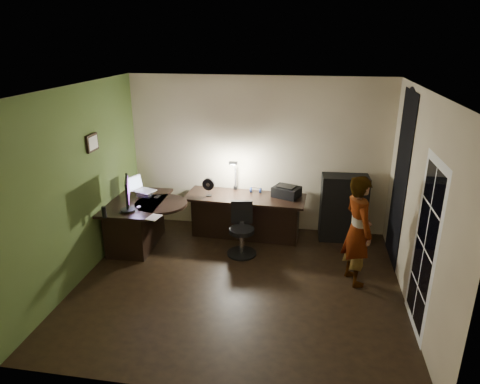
% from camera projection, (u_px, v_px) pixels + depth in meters
% --- Properties ---
extents(floor, '(4.50, 4.00, 0.01)m').
position_uv_depth(floor, '(238.00, 284.00, 6.05)').
color(floor, black).
rests_on(floor, ground).
extents(ceiling, '(4.50, 4.00, 0.01)m').
position_uv_depth(ceiling, '(238.00, 89.00, 5.11)').
color(ceiling, silver).
rests_on(ceiling, floor).
extents(wall_back, '(4.50, 0.01, 2.70)m').
position_uv_depth(wall_back, '(258.00, 155.00, 7.44)').
color(wall_back, '#BCAD8C').
rests_on(wall_back, floor).
extents(wall_front, '(4.50, 0.01, 2.70)m').
position_uv_depth(wall_front, '(199.00, 274.00, 3.72)').
color(wall_front, '#BCAD8C').
rests_on(wall_front, floor).
extents(wall_left, '(0.01, 4.00, 2.70)m').
position_uv_depth(wall_left, '(78.00, 185.00, 5.93)').
color(wall_left, '#BCAD8C').
rests_on(wall_left, floor).
extents(wall_right, '(0.01, 4.00, 2.70)m').
position_uv_depth(wall_right, '(419.00, 205.00, 5.23)').
color(wall_right, '#BCAD8C').
rests_on(wall_right, floor).
extents(green_wall_overlay, '(0.00, 4.00, 2.70)m').
position_uv_depth(green_wall_overlay, '(79.00, 185.00, 5.93)').
color(green_wall_overlay, '#425725').
rests_on(green_wall_overlay, floor).
extents(arched_doorway, '(0.01, 0.90, 2.60)m').
position_uv_depth(arched_doorway, '(400.00, 180.00, 6.32)').
color(arched_doorway, black).
rests_on(arched_doorway, floor).
extents(french_door, '(0.02, 0.92, 2.10)m').
position_uv_depth(french_door, '(425.00, 248.00, 4.83)').
color(french_door, white).
rests_on(french_door, floor).
extents(framed_picture, '(0.04, 0.30, 0.25)m').
position_uv_depth(framed_picture, '(92.00, 143.00, 6.17)').
color(framed_picture, black).
rests_on(framed_picture, wall_left).
extents(desk_left, '(0.88, 1.39, 0.79)m').
position_uv_depth(desk_left, '(138.00, 224.00, 7.04)').
color(desk_left, black).
rests_on(desk_left, floor).
extents(desk_right, '(2.05, 0.80, 0.75)m').
position_uv_depth(desk_right, '(245.00, 217.00, 7.34)').
color(desk_right, black).
rests_on(desk_right, floor).
extents(cabinet, '(0.78, 0.42, 1.14)m').
position_uv_depth(cabinet, '(343.00, 208.00, 7.21)').
color(cabinet, black).
rests_on(cabinet, floor).
extents(laptop_stand, '(0.23, 0.20, 0.09)m').
position_uv_depth(laptop_stand, '(145.00, 193.00, 7.06)').
color(laptop_stand, silver).
rests_on(laptop_stand, desk_left).
extents(laptop, '(0.44, 0.43, 0.24)m').
position_uv_depth(laptop, '(144.00, 184.00, 7.01)').
color(laptop, silver).
rests_on(laptop, laptop_stand).
extents(monitor, '(0.32, 0.56, 0.37)m').
position_uv_depth(monitor, '(127.00, 199.00, 6.44)').
color(monitor, black).
rests_on(monitor, desk_left).
extents(mouse, '(0.07, 0.09, 0.03)m').
position_uv_depth(mouse, '(139.00, 207.00, 6.58)').
color(mouse, silver).
rests_on(mouse, desk_left).
extents(phone, '(0.08, 0.14, 0.01)m').
position_uv_depth(phone, '(157.00, 197.00, 7.03)').
color(phone, black).
rests_on(phone, desk_left).
extents(pen, '(0.02, 0.13, 0.01)m').
position_uv_depth(pen, '(121.00, 211.00, 6.45)').
color(pen, black).
rests_on(pen, desk_left).
extents(speaker, '(0.08, 0.08, 0.17)m').
position_uv_depth(speaker, '(104.00, 212.00, 6.22)').
color(speaker, black).
rests_on(speaker, desk_left).
extents(notepad, '(0.20, 0.25, 0.01)m').
position_uv_depth(notepad, '(154.00, 217.00, 6.24)').
color(notepad, silver).
rests_on(notepad, desk_left).
extents(desk_fan, '(0.21, 0.12, 0.32)m').
position_uv_depth(desk_fan, '(209.00, 187.00, 7.17)').
color(desk_fan, black).
rests_on(desk_fan, desk_right).
extents(headphones, '(0.22, 0.12, 0.10)m').
position_uv_depth(headphones, '(256.00, 190.00, 7.37)').
color(headphones, navy).
rests_on(headphones, desk_right).
extents(printer, '(0.52, 0.46, 0.19)m').
position_uv_depth(printer, '(286.00, 191.00, 7.16)').
color(printer, black).
rests_on(printer, desk_right).
extents(desk_lamp, '(0.23, 0.30, 0.58)m').
position_uv_depth(desk_lamp, '(235.00, 173.00, 7.43)').
color(desk_lamp, black).
rests_on(desk_lamp, desk_right).
extents(office_chair, '(0.54, 0.54, 0.85)m').
position_uv_depth(office_chair, '(242.00, 230.00, 6.73)').
color(office_chair, black).
rests_on(office_chair, floor).
extents(person, '(0.56, 0.66, 1.58)m').
position_uv_depth(person, '(358.00, 231.00, 5.86)').
color(person, '#D8A88C').
rests_on(person, floor).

